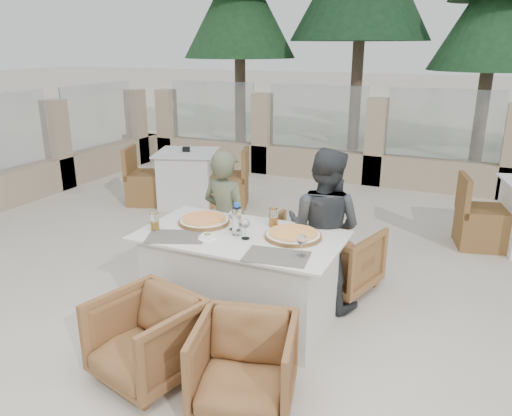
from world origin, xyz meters
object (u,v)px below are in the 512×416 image
at_px(armchair_near_left, 146,339).
at_px(diner_right, 324,229).
at_px(wine_glass_corner, 302,244).
at_px(armchair_far_right, 339,258).
at_px(pizza_left, 204,220).
at_px(diner_left, 226,222).
at_px(pizza_right, 293,234).
at_px(bg_table_a, 187,178).
at_px(water_bottle, 237,219).
at_px(dining_table, 241,279).
at_px(olive_dish, 208,236).
at_px(beer_glass_left, 155,222).
at_px(beer_glass_right, 273,217).
at_px(armchair_far_left, 242,241).
at_px(wine_glass_near, 245,228).
at_px(wine_glass_centre, 233,219).
at_px(armchair_near_right, 244,366).

relative_size(armchair_near_left, diner_right, 0.46).
xyz_separation_m(wine_glass_corner, armchair_far_right, (-0.01, 1.12, -0.56)).
height_order(pizza_left, diner_left, diner_left).
bearing_deg(pizza_right, diner_right, 76.96).
distance_m(armchair_far_right, diner_right, 0.53).
distance_m(pizza_right, bg_table_a, 3.54).
bearing_deg(water_bottle, bg_table_a, 128.70).
bearing_deg(pizza_right, armchair_far_right, 78.22).
bearing_deg(pizza_left, dining_table, -15.83).
distance_m(water_bottle, armchair_near_left, 1.12).
bearing_deg(olive_dish, beer_glass_left, -179.68).
bearing_deg(dining_table, beer_glass_left, -164.34).
relative_size(beer_glass_right, armchair_far_left, 0.22).
relative_size(dining_table, beer_glass_right, 10.56).
height_order(olive_dish, armchair_far_right, olive_dish).
height_order(wine_glass_near, armchair_far_right, wine_glass_near).
xyz_separation_m(pizza_left, wine_glass_near, (0.47, -0.18, 0.06)).
height_order(water_bottle, wine_glass_near, water_bottle).
relative_size(armchair_far_right, armchair_near_left, 1.04).
bearing_deg(wine_glass_centre, armchair_far_left, 111.53).
height_order(water_bottle, armchair_far_right, water_bottle).
height_order(armchair_far_left, armchair_near_right, armchair_far_left).
height_order(wine_glass_corner, bg_table_a, wine_glass_corner).
xyz_separation_m(diner_left, bg_table_a, (-1.71, 2.09, -0.28)).
bearing_deg(beer_glass_left, armchair_near_right, -32.34).
height_order(pizza_left, diner_right, diner_right).
distance_m(beer_glass_right, armchair_far_left, 1.01).
distance_m(dining_table, wine_glass_centre, 0.49).
height_order(pizza_right, diner_right, diner_right).
relative_size(pizza_right, diner_right, 0.31).
height_order(wine_glass_corner, olive_dish, wine_glass_corner).
bearing_deg(armchair_far_right, armchair_far_left, 16.45).
bearing_deg(wine_glass_corner, pizza_right, 119.68).
distance_m(pizza_right, olive_dish, 0.66).
relative_size(beer_glass_right, armchair_near_left, 0.23).
relative_size(water_bottle, beer_glass_left, 1.89).
bearing_deg(pizza_right, dining_table, -165.21).
bearing_deg(armchair_near_right, wine_glass_centre, 105.70).
bearing_deg(beer_glass_right, diner_right, 39.90).
height_order(beer_glass_right, diner_left, diner_left).
bearing_deg(dining_table, armchair_far_right, 58.03).
distance_m(beer_glass_right, bg_table_a, 3.26).
height_order(beer_glass_right, armchair_far_left, beer_glass_right).
distance_m(armchair_near_left, diner_right, 1.73).
relative_size(dining_table, pizza_right, 3.63).
xyz_separation_m(beer_glass_right, armchair_far_right, (0.41, 0.63, -0.54)).
xyz_separation_m(armchair_near_left, diner_left, (-0.12, 1.42, 0.37)).
distance_m(beer_glass_right, diner_left, 0.62).
bearing_deg(diner_left, bg_table_a, -39.45).
bearing_deg(pizza_left, wine_glass_corner, -18.14).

